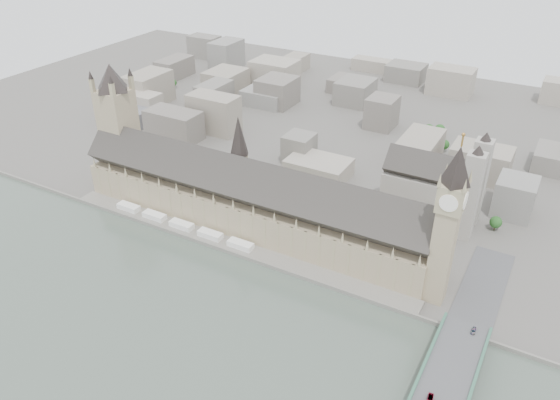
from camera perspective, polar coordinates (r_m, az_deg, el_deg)
The scene contains 12 objects.
ground at distance 382.25m, azimuth -4.82°, elevation -4.20°, with size 900.00×900.00×0.00m, color #595651.
embankment_wall at distance 371.45m, azimuth -6.11°, elevation -5.16°, with size 600.00×1.50×3.00m, color slate.
river_terrace at distance 376.67m, azimuth -5.46°, elevation -4.64°, with size 270.00×15.00×2.00m, color slate.
terrace_tents at distance 396.10m, azimuth -10.25°, elevation -2.57°, with size 118.00×7.00×4.00m.
palace_of_westminster at distance 383.77m, azimuth -3.35°, elevation 0.04°, with size 265.00×40.73×55.44m.
elizabeth_tower at distance 312.38m, azimuth 17.19°, elevation -1.61°, with size 17.00×17.00×107.50m.
victoria_tower at distance 445.16m, azimuth -16.58°, elevation 7.92°, with size 30.00×30.00×100.00m.
central_tower at distance 376.88m, azimuth -4.29°, elevation 5.46°, with size 13.00×13.00×48.00m.
westminster_abbey at distance 407.38m, azimuth 15.83°, elevation 1.15°, with size 68.00×36.00×64.00m.
city_skyline_inland at distance 569.45m, azimuth 8.98°, elevation 9.83°, with size 720.00×360.00×38.00m, color gray, non-canonical shape.
park_trees at distance 425.55m, azimuth -1.55°, elevation 1.02°, with size 110.00×30.00×15.00m, color #20491A, non-canonical shape.
car_approach at distance 313.79m, azimuth 19.56°, elevation -12.76°, with size 2.25×5.54×1.61m, color gray.
Camera 1 is at (180.66, -257.22, 217.51)m, focal length 35.00 mm.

